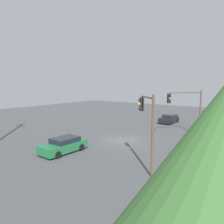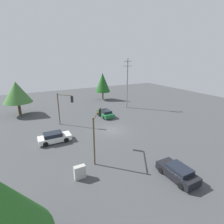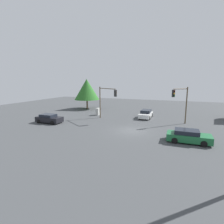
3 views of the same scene
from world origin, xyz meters
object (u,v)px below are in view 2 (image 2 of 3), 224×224
sedan_white (54,137)px  traffic_signal_main (64,104)px  sedan_dark (177,172)px  electrical_cabinet (80,172)px  sedan_green (105,113)px  traffic_signal_cross (97,126)px

sedan_white → traffic_signal_main: 7.12m
sedan_dark → electrical_cabinet: sedan_dark is taller
sedan_green → traffic_signal_main: traffic_signal_main is taller
sedan_green → traffic_signal_cross: (-7.07, -12.55, 3.19)m
sedan_white → sedan_dark: bearing=34.4°
sedan_white → sedan_green: (11.06, 6.58, -0.02)m
traffic_signal_main → electrical_cabinet: traffic_signal_main is taller
sedan_white → sedan_green: sedan_white is taller
traffic_signal_cross → sedan_green: bearing=3.4°
sedan_dark → sedan_white: size_ratio=0.94×
sedan_white → sedan_green: 12.87m
traffic_signal_main → electrical_cabinet: bearing=-54.1°
traffic_signal_cross → electrical_cabinet: size_ratio=4.09×
sedan_white → traffic_signal_cross: bearing=33.8°
sedan_green → traffic_signal_main: size_ratio=0.80×
traffic_signal_main → electrical_cabinet: (-2.19, -14.76, -3.14)m
sedan_dark → sedan_green: 20.21m
sedan_dark → sedan_green: size_ratio=0.93×
sedan_dark → traffic_signal_main: (-6.31, 19.22, 3.15)m
sedan_white → electrical_cabinet: bearing=4.9°
traffic_signal_main → electrical_cabinet: 15.25m
traffic_signal_cross → electrical_cabinet: (-3.22, -3.12, -3.18)m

